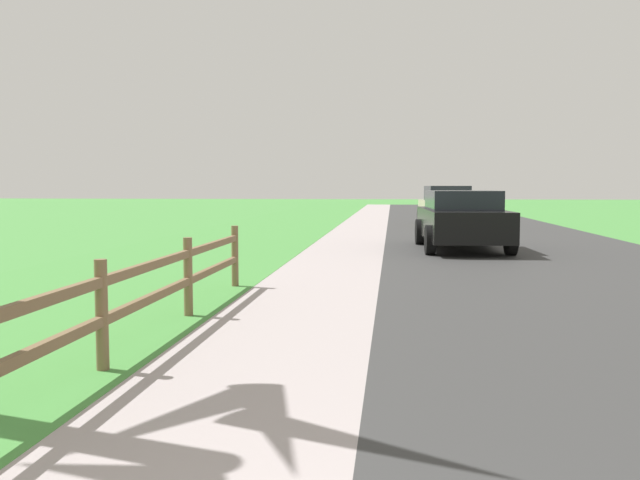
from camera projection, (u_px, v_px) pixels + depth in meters
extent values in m
plane|color=#478E3F|center=(387.00, 230.00, 25.33)|extent=(120.00, 120.00, 0.00)
cube|color=#363636|center=(476.00, 227.00, 26.95)|extent=(7.00, 66.00, 0.01)
cube|color=#A59A99|center=(313.00, 226.00, 27.63)|extent=(6.00, 66.00, 0.01)
cube|color=#478E3F|center=(276.00, 226.00, 27.79)|extent=(5.00, 66.00, 0.00)
cylinder|color=brown|center=(102.00, 315.00, 5.95)|extent=(0.11, 0.11, 0.98)
cylinder|color=brown|center=(188.00, 277.00, 8.46)|extent=(0.11, 0.11, 0.98)
cylinder|color=brown|center=(235.00, 256.00, 10.97)|extent=(0.11, 0.11, 0.98)
cube|color=brown|center=(102.00, 321.00, 5.95)|extent=(0.07, 10.13, 0.09)
cube|color=brown|center=(101.00, 282.00, 5.93)|extent=(0.07, 10.13, 0.09)
cube|color=black|center=(462.00, 223.00, 17.40)|extent=(2.08, 4.77, 0.73)
cube|color=#1E232B|center=(462.00, 200.00, 17.33)|extent=(1.75, 2.53, 0.47)
cylinder|color=black|center=(420.00, 232.00, 18.93)|extent=(0.25, 0.71, 0.70)
cylinder|color=black|center=(488.00, 232.00, 18.82)|extent=(0.25, 0.71, 0.70)
cylinder|color=black|center=(430.00, 240.00, 16.04)|extent=(0.25, 0.71, 0.70)
cylinder|color=black|center=(511.00, 240.00, 15.92)|extent=(0.25, 0.71, 0.70)
cube|color=#C6B793|center=(446.00, 209.00, 28.21)|extent=(2.15, 4.39, 0.74)
cube|color=#1E232B|center=(447.00, 193.00, 28.09)|extent=(1.78, 2.36, 0.60)
cylinder|color=black|center=(420.00, 216.00, 29.58)|extent=(0.27, 0.68, 0.67)
cylinder|color=black|center=(463.00, 216.00, 29.53)|extent=(0.27, 0.68, 0.67)
cylinder|color=black|center=(428.00, 219.00, 26.95)|extent=(0.27, 0.68, 0.67)
cylinder|color=black|center=(475.00, 219.00, 26.89)|extent=(0.27, 0.68, 0.67)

